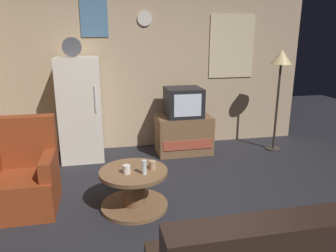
# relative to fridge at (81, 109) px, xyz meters

# --- Properties ---
(ground_plane) EXTENTS (12.00, 12.00, 0.00)m
(ground_plane) POSITION_rel_fridge_xyz_m (1.06, -2.05, -0.75)
(ground_plane) COLOR #232328
(wall_with_art) EXTENTS (5.20, 0.12, 2.62)m
(wall_with_art) POSITION_rel_fridge_xyz_m (1.07, 0.40, 0.56)
(wall_with_art) COLOR tan
(wall_with_art) RESTS_ON ground_plane
(fridge) EXTENTS (0.60, 0.62, 1.77)m
(fridge) POSITION_rel_fridge_xyz_m (0.00, 0.00, 0.00)
(fridge) COLOR silver
(fridge) RESTS_ON ground_plane
(tv_stand) EXTENTS (0.84, 0.53, 0.59)m
(tv_stand) POSITION_rel_fridge_xyz_m (1.54, -0.09, -0.46)
(tv_stand) COLOR brown
(tv_stand) RESTS_ON ground_plane
(crt_tv) EXTENTS (0.54, 0.51, 0.44)m
(crt_tv) POSITION_rel_fridge_xyz_m (1.53, -0.09, 0.06)
(crt_tv) COLOR black
(crt_tv) RESTS_ON tv_stand
(standing_lamp) EXTENTS (0.32, 0.32, 1.59)m
(standing_lamp) POSITION_rel_fridge_xyz_m (3.01, -0.26, 0.60)
(standing_lamp) COLOR #332D28
(standing_lamp) RESTS_ON ground_plane
(coffee_table) EXTENTS (0.72, 0.72, 0.43)m
(coffee_table) POSITION_rel_fridge_xyz_m (0.59, -1.63, -0.54)
(coffee_table) COLOR brown
(coffee_table) RESTS_ON ground_plane
(wine_glass) EXTENTS (0.05, 0.05, 0.15)m
(wine_glass) POSITION_rel_fridge_xyz_m (0.69, -1.75, -0.25)
(wine_glass) COLOR silver
(wine_glass) RESTS_ON coffee_table
(mug_ceramic_white) EXTENTS (0.08, 0.08, 0.09)m
(mug_ceramic_white) POSITION_rel_fridge_xyz_m (0.51, -1.70, -0.28)
(mug_ceramic_white) COLOR silver
(mug_ceramic_white) RESTS_ON coffee_table
(mug_ceramic_tan) EXTENTS (0.08, 0.08, 0.09)m
(mug_ceramic_tan) POSITION_rel_fridge_xyz_m (0.79, -1.64, -0.28)
(mug_ceramic_tan) COLOR tan
(mug_ceramic_tan) RESTS_ON coffee_table
(armchair) EXTENTS (0.68, 0.68, 0.96)m
(armchair) POSITION_rel_fridge_xyz_m (-0.56, -1.38, -0.42)
(armchair) COLOR maroon
(armchair) RESTS_ON ground_plane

